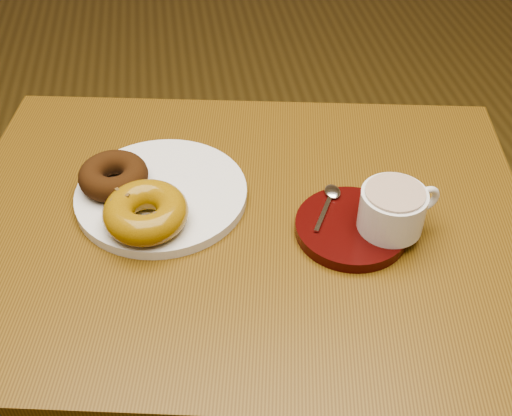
{
  "coord_description": "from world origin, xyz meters",
  "views": [
    {
      "loc": [
        0.0,
        -0.64,
        1.41
      ],
      "look_at": [
        0.1,
        0.03,
        0.8
      ],
      "focal_mm": 45.0,
      "sensor_mm": 36.0,
      "label": 1
    }
  ],
  "objects": [
    {
      "name": "cafe_table",
      "position": [
        0.08,
        0.03,
        0.65
      ],
      "size": [
        0.93,
        0.76,
        0.78
      ],
      "rotation": [
        0.0,
        0.0,
        -0.19
      ],
      "color": "brown",
      "rests_on": "ground"
    },
    {
      "name": "donut_cinnamon",
      "position": [
        -0.1,
        0.11,
        0.81
      ],
      "size": [
        0.12,
        0.12,
        0.04
      ],
      "primitive_type": "torus",
      "rotation": [
        0.0,
        0.0,
        0.15
      ],
      "color": "#361C0A",
      "rests_on": "donut_plate"
    },
    {
      "name": "donut_plate",
      "position": [
        -0.03,
        0.09,
        0.78
      ],
      "size": [
        0.34,
        0.34,
        0.02
      ],
      "primitive_type": "cylinder",
      "rotation": [
        0.0,
        0.0,
        -0.48
      ],
      "color": "silver",
      "rests_on": "cafe_table"
    },
    {
      "name": "coffee_cup",
      "position": [
        0.28,
        -0.03,
        0.82
      ],
      "size": [
        0.12,
        0.09,
        0.06
      ],
      "rotation": [
        0.0,
        0.0,
        0.23
      ],
      "color": "silver",
      "rests_on": "saucer"
    },
    {
      "name": "donut_caramel",
      "position": [
        -0.06,
        0.02,
        0.81
      ],
      "size": [
        0.14,
        0.14,
        0.04
      ],
      "rotation": [
        0.0,
        0.0,
        0.17
      ],
      "color": "#90690F",
      "rests_on": "donut_plate"
    },
    {
      "name": "saucer",
      "position": [
        0.23,
        -0.02,
        0.78
      ],
      "size": [
        0.21,
        0.21,
        0.02
      ],
      "primitive_type": "cylinder",
      "rotation": [
        0.0,
        0.0,
        -0.43
      ],
      "color": "#320806",
      "rests_on": "cafe_table"
    },
    {
      "name": "teaspoon",
      "position": [
        0.21,
        0.04,
        0.8
      ],
      "size": [
        0.06,
        0.1,
        0.01
      ],
      "rotation": [
        0.0,
        0.0,
        -0.49
      ],
      "color": "silver",
      "rests_on": "saucer"
    }
  ]
}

